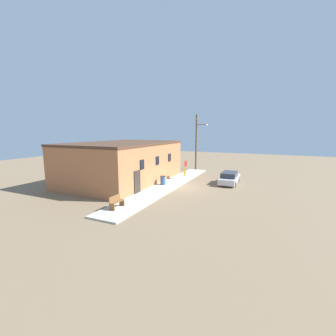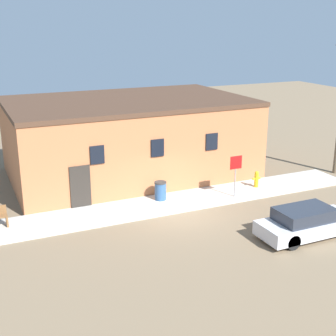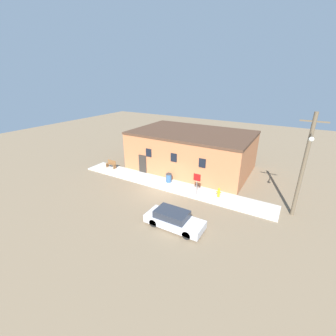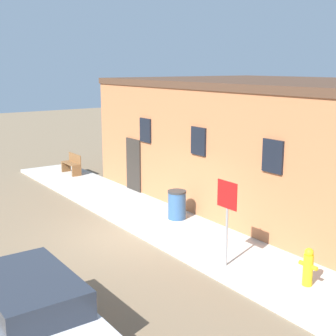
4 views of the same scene
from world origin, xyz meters
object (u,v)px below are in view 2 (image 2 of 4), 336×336
at_px(trash_bin, 160,191).
at_px(parked_car, 307,223).
at_px(stop_sign, 236,168).
at_px(fire_hydrant, 256,179).

xyz_separation_m(trash_bin, parked_car, (4.04, -6.21, 0.02)).
bearing_deg(stop_sign, parked_car, -85.49).
bearing_deg(parked_car, stop_sign, 94.51).
bearing_deg(fire_hydrant, stop_sign, -157.24).
xyz_separation_m(fire_hydrant, trash_bin, (-5.52, 0.40, 0.03)).
bearing_deg(parked_car, fire_hydrant, 75.73).
xyz_separation_m(stop_sign, parked_car, (0.40, -5.02, -1.02)).
xyz_separation_m(fire_hydrant, parked_car, (-1.48, -5.81, 0.05)).
relative_size(stop_sign, parked_car, 0.49).
height_order(fire_hydrant, stop_sign, stop_sign).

